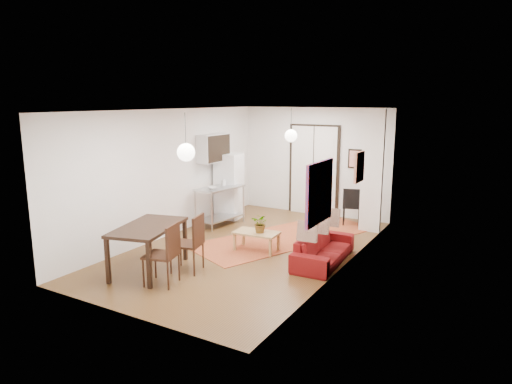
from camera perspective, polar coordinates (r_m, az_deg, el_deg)
The scene contains 27 objects.
floor at distance 9.76m, azimuth -0.94°, elevation -7.07°, with size 7.00×7.00×0.00m, color brown.
ceiling at distance 9.25m, azimuth -1.00°, elevation 10.22°, with size 4.20×7.00×0.02m, color silver.
wall_back at distance 12.49m, azimuth 7.32°, elevation 3.80°, with size 4.20×0.02×2.90m, color silver.
wall_front at distance 6.71m, azimuth -16.54°, elevation -3.32°, with size 4.20×0.02×2.90m, color silver.
wall_left at distance 10.61m, azimuth -10.75°, elevation 2.32°, with size 0.02×7.00×2.90m, color silver.
wall_right at distance 8.53m, azimuth 11.23°, elevation 0.06°, with size 0.02×7.00×2.90m, color silver.
double_doors at distance 12.49m, azimuth 7.21°, elevation 2.64°, with size 1.44×0.06×2.50m, color white.
stub_partition at distance 11.00m, azimuth 14.31°, elevation 2.49°, with size 0.50×0.10×2.90m, color silver.
wall_cabinet at distance 11.62m, azimuth -5.33°, elevation 5.50°, with size 0.35×1.00×0.70m, color silver.
painting_popart at distance 7.35m, azimuth 7.94°, elevation -0.07°, with size 0.05×1.00×1.00m, color red.
painting_abstract at distance 9.23m, azimuth 12.78°, elevation 3.07°, with size 0.05×0.50×0.60m, color #EFE6C7.
poster_back at distance 12.05m, azimuth 12.34°, elevation 4.07°, with size 0.40×0.03×0.50m, color red.
print_left at distance 12.11m, azimuth -4.55°, elevation 6.00°, with size 0.03×0.44×0.54m, color olive.
pendant_back at distance 11.04m, azimuth 4.39°, elevation 7.03°, with size 0.30×0.30×0.80m.
pendant_front at distance 7.65m, azimuth -8.74°, elevation 4.93°, with size 0.30×0.30×0.80m.
kilim_rug at distance 10.57m, azimuth 3.83°, elevation -5.58°, with size 1.68×4.49×0.01m, color #BC622F.
sofa at distance 9.00m, azimuth 8.45°, elevation -7.02°, with size 1.85×0.72×0.54m, color maroon.
coffee_table at distance 9.52m, azimuth 0.07°, elevation -5.31°, with size 0.95×0.57×0.41m.
potted_plant at distance 9.40m, azimuth 0.60°, elevation -3.92°, with size 0.31×0.36×0.40m, color #2A5D2A.
kitchen_counter at distance 11.44m, azimuth -4.54°, elevation -1.01°, with size 0.80×1.34×0.97m.
bowl at distance 11.12m, azimuth -5.44°, elevation 0.51°, with size 0.23×0.23×0.06m, color silver.
soap_bottle at distance 11.58m, azimuth -4.08°, elevation 1.34°, with size 0.09×0.09×0.20m, color teal.
fridge at distance 12.02m, azimuth -3.40°, elevation 0.73°, with size 0.61×0.61×1.72m, color white.
dining_table at distance 8.53m, azimuth -13.34°, elevation -4.74°, with size 1.26×1.74×0.87m.
dining_chair_near at distance 8.53m, azimuth -8.21°, elevation -5.57°, with size 0.62×0.78×1.07m.
dining_chair_far at distance 8.02m, azimuth -11.31°, elevation -6.80°, with size 0.62×0.78×1.07m.
black_side_chair at distance 11.79m, azimuth 12.03°, elevation -1.25°, with size 0.54×0.54×0.95m.
Camera 1 is at (4.75, -7.93, 3.12)m, focal length 32.00 mm.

